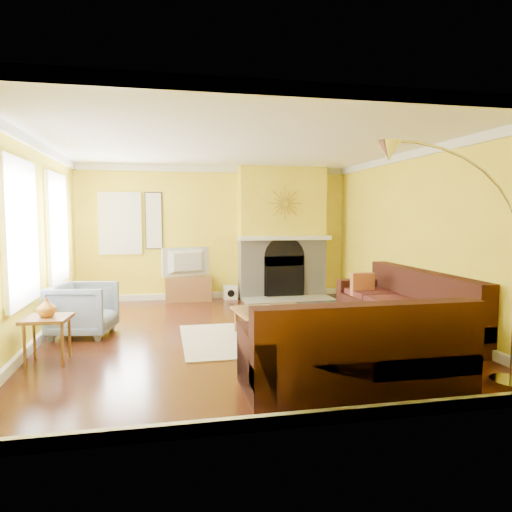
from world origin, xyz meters
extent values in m
cube|color=#4F2110|center=(0.00, 0.00, -0.01)|extent=(5.50, 6.00, 0.02)
cube|color=white|center=(0.00, 0.00, 2.71)|extent=(5.50, 6.00, 0.02)
cube|color=yellow|center=(0.00, 3.01, 1.35)|extent=(5.50, 0.02, 2.70)
cube|color=yellow|center=(0.00, -3.01, 1.35)|extent=(5.50, 0.02, 2.70)
cube|color=yellow|center=(-2.76, 0.00, 1.35)|extent=(0.02, 6.00, 2.70)
cube|color=yellow|center=(2.76, 0.00, 1.35)|extent=(0.02, 6.00, 2.70)
cube|color=white|center=(-2.72, 1.30, 1.50)|extent=(0.06, 1.22, 1.72)
cube|color=white|center=(-2.72, -0.60, 1.50)|extent=(0.06, 1.22, 1.72)
cube|color=white|center=(-1.90, 2.96, 1.55)|extent=(0.82, 0.06, 1.22)
cube|color=white|center=(-1.25, 2.97, 1.60)|extent=(0.34, 0.04, 1.14)
cube|color=white|center=(1.35, 2.56, 1.25)|extent=(1.92, 0.22, 0.08)
cube|color=#999691|center=(1.35, 2.25, 0.03)|extent=(1.80, 0.70, 0.06)
cube|color=beige|center=(0.35, -0.30, 0.01)|extent=(2.40, 1.80, 0.02)
cube|color=brown|center=(-0.60, 2.75, 0.25)|extent=(0.90, 0.41, 0.50)
imported|color=black|center=(-0.60, 2.75, 0.78)|extent=(0.98, 0.46, 0.57)
cube|color=white|center=(0.25, 2.78, 0.14)|extent=(0.27, 0.27, 0.27)
imported|color=slate|center=(-2.20, 0.35, 0.38)|extent=(0.96, 0.94, 0.75)
imported|color=#C67A24|center=(-2.40, -0.85, 0.65)|extent=(0.25, 0.25, 0.22)
imported|color=white|center=(0.25, -0.25, 0.41)|extent=(0.28, 0.32, 0.03)
camera|label=1|loc=(-1.09, -6.37, 1.69)|focal=32.00mm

